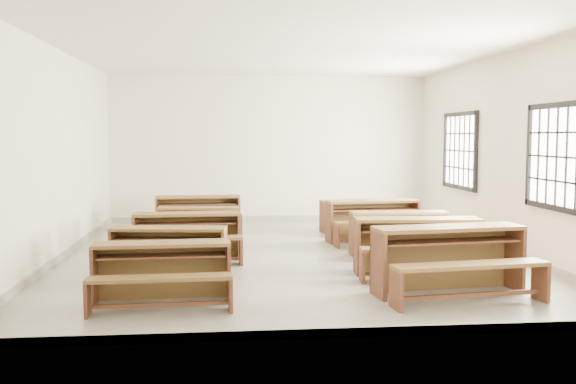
{
  "coord_description": "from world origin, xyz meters",
  "views": [
    {
      "loc": [
        -0.98,
        -9.99,
        1.88
      ],
      "look_at": [
        0.0,
        0.0,
        1.0
      ],
      "focal_mm": 40.0,
      "sensor_mm": 36.0,
      "label": 1
    }
  ],
  "objects": [
    {
      "name": "desk_set_0",
      "position": [
        -1.7,
        -2.82,
        0.4
      ],
      "size": [
        1.56,
        0.85,
        0.69
      ],
      "rotation": [
        0.0,
        0.0,
        0.04
      ],
      "color": "brown",
      "rests_on": "ground"
    },
    {
      "name": "desk_set_5",
      "position": [
        1.66,
        -2.73,
        0.47
      ],
      "size": [
        1.9,
        1.15,
        0.81
      ],
      "rotation": [
        0.0,
        0.0,
        0.12
      ],
      "color": "brown",
      "rests_on": "ground"
    },
    {
      "name": "desk_set_4",
      "position": [
        -1.51,
        2.42,
        0.42
      ],
      "size": [
        1.66,
        0.94,
        0.73
      ],
      "rotation": [
        0.0,
        0.0,
        0.07
      ],
      "color": "brown",
      "rests_on": "ground"
    },
    {
      "name": "desk_set_9",
      "position": [
        1.58,
        2.32,
        0.37
      ],
      "size": [
        1.47,
        0.88,
        0.63
      ],
      "rotation": [
        0.0,
        0.0,
        0.12
      ],
      "color": "brown",
      "rests_on": "ground"
    },
    {
      "name": "desk_set_2",
      "position": [
        -1.57,
        -0.3,
        0.42
      ],
      "size": [
        1.65,
        0.92,
        0.72
      ],
      "rotation": [
        0.0,
        0.0,
        0.06
      ],
      "color": "brown",
      "rests_on": "ground"
    },
    {
      "name": "desk_set_1",
      "position": [
        -1.74,
        -1.55,
        0.4
      ],
      "size": [
        1.59,
        0.96,
        0.68
      ],
      "rotation": [
        0.0,
        0.0,
        -0.12
      ],
      "color": "brown",
      "rests_on": "ground"
    },
    {
      "name": "desk_set_7",
      "position": [
        1.75,
        -0.21,
        0.4
      ],
      "size": [
        1.55,
        0.82,
        0.69
      ],
      "rotation": [
        0.0,
        0.0,
        -0.01
      ],
      "color": "brown",
      "rests_on": "ground"
    },
    {
      "name": "desk_set_3",
      "position": [
        -1.46,
        1.22,
        0.37
      ],
      "size": [
        1.44,
        0.79,
        0.64
      ],
      "rotation": [
        0.0,
        0.0,
        -0.04
      ],
      "color": "brown",
      "rests_on": "ground"
    },
    {
      "name": "room",
      "position": [
        0.09,
        0.0,
        2.14
      ],
      "size": [
        8.5,
        8.5,
        3.2
      ],
      "color": "gray",
      "rests_on": "ground"
    },
    {
      "name": "desk_set_6",
      "position": [
        1.62,
        -1.59,
        0.45
      ],
      "size": [
        1.76,
        1.0,
        0.76
      ],
      "rotation": [
        0.0,
        0.0,
        -0.07
      ],
      "color": "brown",
      "rests_on": "ground"
    },
    {
      "name": "desk_set_8",
      "position": [
        1.63,
        1.1,
        0.43
      ],
      "size": [
        1.73,
        1.02,
        0.74
      ],
      "rotation": [
        0.0,
        0.0,
        0.1
      ],
      "color": "brown",
      "rests_on": "ground"
    }
  ]
}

